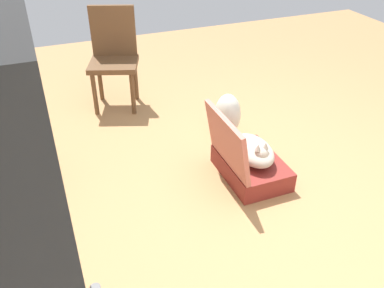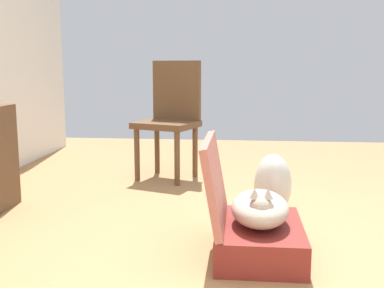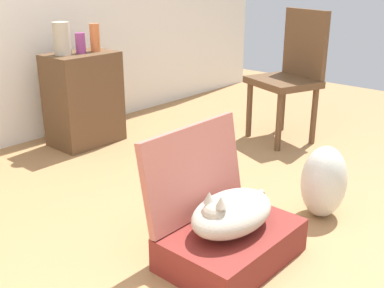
% 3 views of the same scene
% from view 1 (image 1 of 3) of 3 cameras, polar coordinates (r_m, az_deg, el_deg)
% --- Properties ---
extents(ground_plane, '(7.68, 7.68, 0.00)m').
position_cam_1_polar(ground_plane, '(3.25, 10.68, -5.72)').
color(ground_plane, '#9E7247').
rests_on(ground_plane, ground).
extents(suitcase_base, '(0.61, 0.42, 0.16)m').
position_cam_1_polar(suitcase_base, '(3.29, 8.07, -3.17)').
color(suitcase_base, maroon).
rests_on(suitcase_base, ground).
extents(suitcase_lid, '(0.61, 0.11, 0.42)m').
position_cam_1_polar(suitcase_lid, '(3.04, 4.81, 0.34)').
color(suitcase_lid, '#B26356').
rests_on(suitcase_lid, suitcase_base).
extents(cat, '(0.52, 0.28, 0.21)m').
position_cam_1_polar(cat, '(3.19, 8.35, -0.89)').
color(cat, '#B2A899').
rests_on(cat, suitcase_base).
extents(plastic_bag_white, '(0.25, 0.23, 0.39)m').
position_cam_1_polar(plastic_bag_white, '(3.75, 4.89, 4.06)').
color(plastic_bag_white, silver).
rests_on(plastic_bag_white, ground).
extents(chair, '(0.54, 0.57, 0.97)m').
position_cam_1_polar(chair, '(4.23, -10.66, 11.94)').
color(chair, brown).
rests_on(chair, ground).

